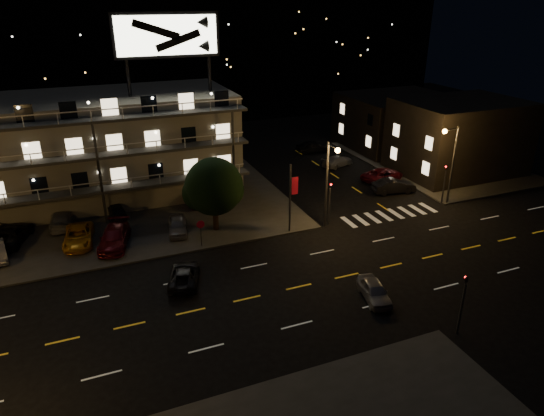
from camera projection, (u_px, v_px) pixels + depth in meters
name	position (u px, v px, depth m)	size (l,w,h in m)	color
ground	(273.00, 293.00, 34.57)	(140.00, 140.00, 0.00)	black
curb_nw	(61.00, 215.00, 46.67)	(44.00, 24.00, 0.15)	#333331
curb_ne	(431.00, 161.00, 61.85)	(16.00, 24.00, 0.15)	#333331
motel	(94.00, 147.00, 49.24)	(28.00, 13.80, 18.10)	gray
side_bldg_front	(458.00, 137.00, 56.77)	(14.06, 10.00, 8.50)	black
side_bldg_back	(397.00, 121.00, 67.25)	(14.06, 12.00, 7.00)	black
hill_backdrop	(96.00, 44.00, 86.21)	(120.00, 25.00, 24.00)	black
streetlight_nc	(329.00, 177.00, 42.23)	(0.44, 1.92, 8.00)	#2D2D30
streetlight_ne	(451.00, 158.00, 47.25)	(1.92, 0.44, 8.00)	#2D2D30
signal_nw	(330.00, 199.00, 43.84)	(0.20, 0.27, 4.60)	#2D2D30
signal_sw	(463.00, 298.00, 29.43)	(0.20, 0.27, 4.60)	#2D2D30
signal_ne	(445.00, 180.00, 48.33)	(0.27, 0.20, 4.60)	#2D2D30
banner_north	(291.00, 197.00, 42.07)	(0.83, 0.16, 6.40)	#2D2D30
stop_sign	(201.00, 229.00, 40.11)	(0.91, 0.11, 2.61)	#2D2D30
tree	(213.00, 188.00, 42.06)	(5.29, 5.10, 6.67)	black
lot_car_2	(79.00, 236.00, 40.85)	(2.28, 4.94, 1.37)	orange
lot_car_3	(114.00, 237.00, 40.50)	(2.16, 5.31, 1.54)	#540C14
lot_car_4	(177.00, 225.00, 42.81)	(1.58, 3.94, 1.34)	gray
lot_car_6	(11.00, 234.00, 41.12)	(2.36, 5.12, 1.42)	black
lot_car_7	(62.00, 219.00, 43.95)	(1.94, 4.78, 1.39)	gray
lot_car_8	(116.00, 210.00, 46.00)	(1.48, 3.68, 1.25)	black
lot_car_9	(196.00, 198.00, 48.64)	(1.47, 4.23, 1.39)	#540C14
side_car_0	(394.00, 186.00, 51.82)	(1.62, 4.66, 1.53)	black
side_car_1	(383.00, 175.00, 55.18)	(2.41, 5.23, 1.45)	#540C14
side_car_2	(337.00, 161.00, 60.01)	(1.83, 4.50, 1.31)	gray
side_car_3	(313.00, 146.00, 65.45)	(1.82, 4.52, 1.54)	black
road_car_east	(374.00, 291.00, 33.64)	(1.52, 3.79, 1.29)	gray
road_car_west	(184.00, 275.00, 35.61)	(2.05, 4.46, 1.24)	black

